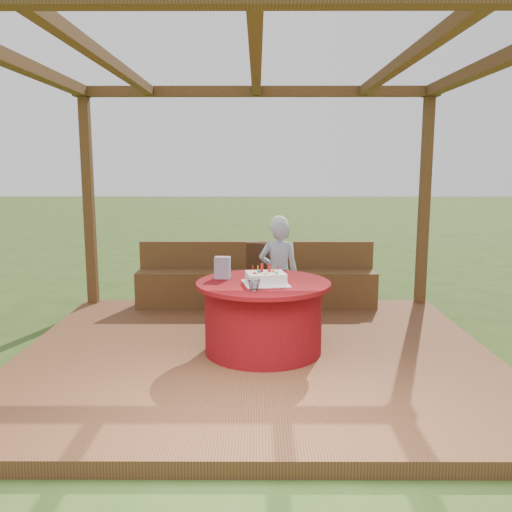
{
  "coord_description": "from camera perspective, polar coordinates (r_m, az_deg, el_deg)",
  "views": [
    {
      "loc": [
        0.02,
        -5.0,
        1.86
      ],
      "look_at": [
        0.0,
        0.25,
        1.0
      ],
      "focal_mm": 38.0,
      "sensor_mm": 36.0,
      "label": 1
    }
  ],
  "objects": [
    {
      "name": "birthday_cake",
      "position": [
        4.99,
        1.03,
        -2.33
      ],
      "size": [
        0.46,
        0.46,
        0.18
      ],
      "color": "white",
      "rests_on": "table"
    },
    {
      "name": "pergola",
      "position": [
        5.03,
        -0.01,
        15.55
      ],
      "size": [
        4.5,
        4.0,
        2.72
      ],
      "color": "brown",
      "rests_on": "deck"
    },
    {
      "name": "bench",
      "position": [
        6.88,
        0.04,
        -3.07
      ],
      "size": [
        3.0,
        0.42,
        0.8
      ],
      "color": "brown",
      "rests_on": "deck"
    },
    {
      "name": "deck",
      "position": [
        5.31,
        -0.01,
        -10.5
      ],
      "size": [
        4.5,
        4.0,
        0.12
      ],
      "primitive_type": "cube",
      "color": "brown",
      "rests_on": "ground"
    },
    {
      "name": "chair",
      "position": [
        6.12,
        0.65,
        -2.43
      ],
      "size": [
        0.54,
        0.54,
        0.89
      ],
      "color": "#3D2413",
      "rests_on": "deck"
    },
    {
      "name": "drinking_glass",
      "position": [
        4.71,
        -0.2,
        -3.06
      ],
      "size": [
        0.13,
        0.13,
        0.1
      ],
      "primitive_type": "imported",
      "rotation": [
        0.0,
        0.0,
        0.21
      ],
      "color": "white",
      "rests_on": "table"
    },
    {
      "name": "gift_bag",
      "position": [
        5.23,
        -3.56,
        -1.22
      ],
      "size": [
        0.16,
        0.11,
        0.21
      ],
      "primitive_type": "cube",
      "rotation": [
        0.0,
        0.0,
        -0.09
      ],
      "color": "#C17DA2",
      "rests_on": "table"
    },
    {
      "name": "table",
      "position": [
        5.17,
        0.77,
        -6.35
      ],
      "size": [
        1.26,
        1.26,
        0.68
      ],
      "color": "maroon",
      "rests_on": "deck"
    },
    {
      "name": "elderly_woman",
      "position": [
        5.9,
        2.41,
        -1.59
      ],
      "size": [
        0.44,
        0.3,
        1.23
      ],
      "color": "#8DB4D2",
      "rests_on": "deck"
    },
    {
      "name": "ground",
      "position": [
        5.34,
        -0.01,
        -11.1
      ],
      "size": [
        60.0,
        60.0,
        0.0
      ],
      "primitive_type": "plane",
      "color": "#2E4818",
      "rests_on": "ground"
    }
  ]
}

